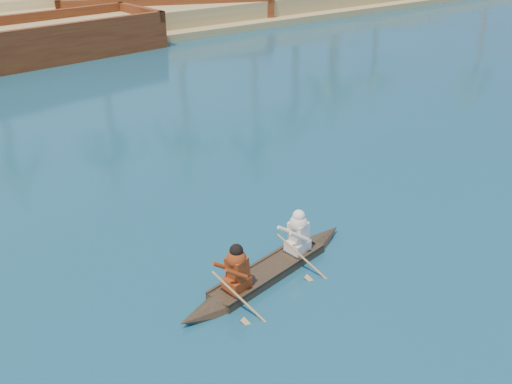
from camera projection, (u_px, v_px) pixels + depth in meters
canoe at (269, 265)px, 10.58m from camera, size 4.37×1.35×1.20m
barge_mid at (27, 44)px, 25.43m from camera, size 12.52×5.22×2.03m
barge_right at (166, 11)px, 33.67m from camera, size 12.77×8.32×2.02m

